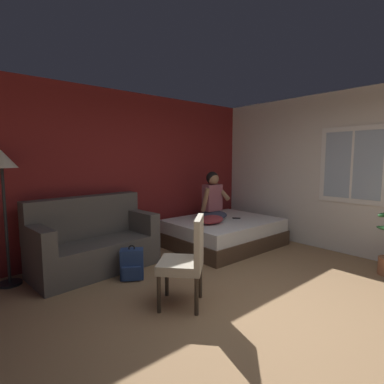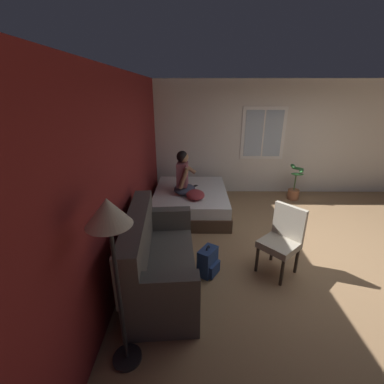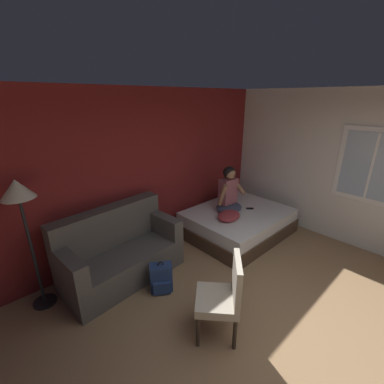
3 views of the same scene
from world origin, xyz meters
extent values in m
plane|color=#93704C|center=(0.00, 0.00, 0.00)|extent=(40.00, 40.00, 0.00)
cube|color=maroon|center=(0.00, 3.07, 1.35)|extent=(10.49, 0.16, 2.70)
cube|color=silver|center=(2.83, 0.00, 1.35)|extent=(0.16, 7.38, 2.70)
cube|color=white|center=(2.73, 0.40, 1.49)|extent=(0.02, 1.04, 1.24)
cube|color=#9EB2C6|center=(2.72, 0.40, 1.49)|extent=(0.01, 0.88, 1.08)
cube|color=white|center=(2.72, 0.40, 1.49)|extent=(0.01, 0.04, 1.08)
cube|color=#4C3828|center=(1.56, 2.12, 0.13)|extent=(1.92, 1.54, 0.26)
cube|color=white|center=(1.56, 2.12, 0.37)|extent=(1.87, 1.49, 0.22)
cube|color=#514C47|center=(-0.73, 2.44, 0.22)|extent=(1.76, 0.93, 0.44)
cube|color=#514C47|center=(-0.75, 2.74, 0.74)|extent=(1.71, 0.37, 0.60)
cube|color=#514C47|center=(-1.48, 2.38, 0.60)|extent=(0.24, 0.81, 0.32)
cube|color=#514C47|center=(0.03, 2.50, 0.60)|extent=(0.24, 0.81, 0.32)
cylinder|color=#382D23|center=(-0.43, 1.14, 0.20)|extent=(0.04, 0.04, 0.40)
cylinder|color=#382D23|center=(-0.72, 0.88, 0.20)|extent=(0.04, 0.04, 0.40)
cylinder|color=#382D23|center=(-0.17, 0.85, 0.20)|extent=(0.04, 0.04, 0.40)
cylinder|color=#382D23|center=(-0.46, 0.59, 0.20)|extent=(0.04, 0.04, 0.40)
cube|color=#B2A893|center=(-0.44, 0.87, 0.45)|extent=(0.65, 0.65, 0.10)
cube|color=#B2A893|center=(-0.31, 0.72, 0.74)|extent=(0.38, 0.35, 0.48)
ellipsoid|color=#383D51|center=(1.42, 2.24, 0.56)|extent=(0.55, 0.48, 0.16)
cube|color=#8C4C56|center=(1.42, 2.28, 0.88)|extent=(0.35, 0.23, 0.48)
cylinder|color=#936B4C|center=(1.22, 2.25, 0.86)|extent=(0.10, 0.22, 0.44)
cylinder|color=#936B4C|center=(1.59, 2.19, 0.98)|extent=(0.11, 0.38, 0.29)
sphere|color=#936B4C|center=(1.42, 2.26, 1.23)|extent=(0.21, 0.21, 0.21)
ellipsoid|color=black|center=(1.42, 2.28, 1.24)|extent=(0.24, 0.24, 0.23)
cube|color=navy|center=(-0.49, 1.85, 0.20)|extent=(0.35, 0.31, 0.40)
cube|color=navy|center=(-0.55, 1.75, 0.11)|extent=(0.23, 0.17, 0.18)
torus|color=black|center=(-0.49, 1.85, 0.42)|extent=(0.08, 0.06, 0.09)
ellipsoid|color=#993338|center=(1.15, 2.02, 0.55)|extent=(0.53, 0.43, 0.14)
cube|color=black|center=(1.81, 2.03, 0.48)|extent=(0.15, 0.15, 0.01)
cylinder|color=black|center=(-1.76, 2.69, 0.01)|extent=(0.28, 0.28, 0.03)
cylinder|color=black|center=(-1.76, 2.69, 0.76)|extent=(0.04, 0.04, 1.45)
cone|color=beige|center=(-1.76, 2.69, 1.59)|extent=(0.36, 0.36, 0.22)
cylinder|color=#995B3D|center=(2.25, -0.34, 0.12)|extent=(0.26, 0.26, 0.24)
cylinder|color=#426033|center=(2.25, -0.34, 0.42)|extent=(0.03, 0.03, 0.36)
ellipsoid|color=#2D6B33|center=(2.15, -0.32, 0.66)|extent=(0.15, 0.29, 0.06)
ellipsoid|color=#2D6B33|center=(2.34, -0.39, 0.74)|extent=(0.22, 0.29, 0.06)
ellipsoid|color=#2D6B33|center=(2.27, -0.24, 0.82)|extent=(0.29, 0.15, 0.06)
ellipsoid|color=#2D6B33|center=(2.21, -0.43, 0.72)|extent=(0.30, 0.21, 0.06)
camera|label=1|loc=(-2.38, -1.58, 1.60)|focal=28.00mm
camera|label=2|loc=(-3.49, 2.04, 2.43)|focal=24.00mm
camera|label=3|loc=(-2.15, -0.58, 2.54)|focal=24.00mm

